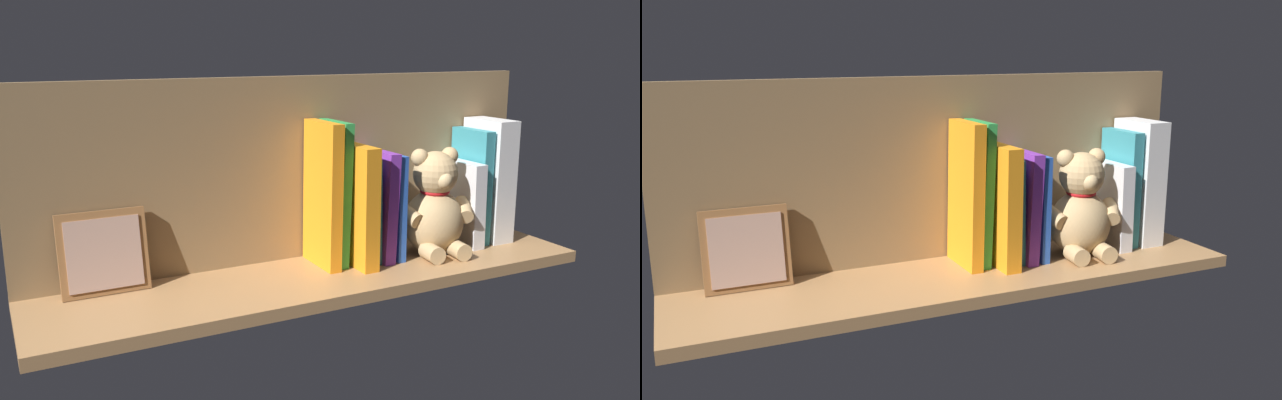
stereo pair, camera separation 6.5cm
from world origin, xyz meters
TOP-DOWN VIEW (x-y plane):
  - ground_plane at (0.00, 0.00)cm, footprint 102.86×25.23cm
  - shelf_back_panel at (0.00, -10.36)cm, footprint 102.86×1.50cm
  - dictionary_thick_white at (-41.69, -3.35)cm, footprint 5.13×11.53cm
  - book_0 at (-37.37, -3.77)cm, footprint 2.33×10.88cm
  - book_1 at (-34.22, -2.95)cm, footprint 3.11×12.53cm
  - teddy_bear at (-25.22, -0.09)cm, footprint 16.92×14.46cm
  - book_2 at (-16.14, -3.18)cm, footprint 1.66×12.06cm
  - book_3 at (-13.59, -2.97)cm, footprint 3.02×12.49cm
  - book_4 at (-11.00, -3.52)cm, footprint 2.16×11.38cm
  - book_5 at (-8.02, -1.99)cm, footprint 3.05×14.45cm
  - book_6 at (-5.00, -4.01)cm, footprint 2.74×10.40cm
  - book_7 at (-2.34, -3.47)cm, footprint 2.79×11.49cm
  - picture_frame_leaning at (36.60, -7.10)cm, footprint 14.34×3.67cm

SIDE VIEW (x-z plane):
  - ground_plane at x=0.00cm, z-range -2.20..0.00cm
  - picture_frame_leaning at x=36.60cm, z-range -0.10..13.94cm
  - book_1 at x=-34.22cm, z-range -0.02..17.36cm
  - teddy_bear at x=-25.22cm, z-range -1.26..19.75cm
  - book_4 at x=-11.00cm, z-range -0.02..19.99cm
  - book_2 at x=-16.14cm, z-range 0.00..20.38cm
  - book_3 at x=-13.59cm, z-range -0.03..21.07cm
  - book_5 at x=-8.02cm, z-range 0.00..22.73cm
  - book_0 at x=-37.37cm, z-range 0.00..23.55cm
  - dictionary_thick_white at x=-41.69cm, z-range 0.00..25.43cm
  - book_6 at x=-5.00cm, z-range -0.02..26.90cm
  - book_7 at x=-2.34cm, z-range -0.02..26.99cm
  - shelf_back_panel at x=0.00cm, z-range 0.00..34.85cm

